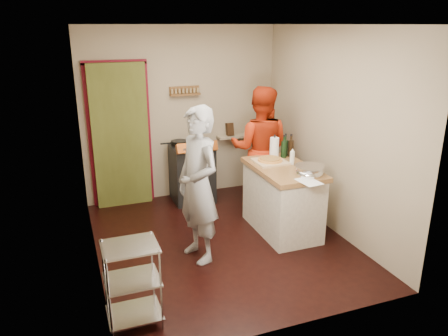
{
  "coord_description": "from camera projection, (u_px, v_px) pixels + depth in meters",
  "views": [
    {
      "loc": [
        -1.69,
        -4.63,
        2.61
      ],
      "look_at": [
        0.04,
        0.0,
        0.97
      ],
      "focal_mm": 35.0,
      "sensor_mm": 36.0,
      "label": 1
    }
  ],
  "objects": [
    {
      "name": "person_red",
      "position": [
        260.0,
        149.0,
        6.29
      ],
      "size": [
        1.09,
        1.03,
        1.79
      ],
      "primitive_type": "imported",
      "rotation": [
        0.0,
        0.0,
        2.6
      ],
      "color": "#AA260B",
      "rests_on": "ground"
    },
    {
      "name": "stove",
      "position": [
        192.0,
        173.0,
        6.64
      ],
      "size": [
        0.6,
        0.63,
        1.0
      ],
      "color": "black",
      "rests_on": "ground"
    },
    {
      "name": "wire_shelving",
      "position": [
        132.0,
        281.0,
        3.87
      ],
      "size": [
        0.48,
        0.4,
        0.8
      ],
      "color": "silver",
      "rests_on": "ground"
    },
    {
      "name": "ceiling",
      "position": [
        221.0,
        23.0,
        4.68
      ],
      "size": [
        3.0,
        3.5,
        0.02
      ],
      "primitive_type": "cube",
      "color": "white",
      "rests_on": "back_wall"
    },
    {
      "name": "floor",
      "position": [
        221.0,
        241.0,
        5.5
      ],
      "size": [
        3.5,
        3.5,
        0.0
      ],
      "primitive_type": "plane",
      "color": "black",
      "rests_on": "ground"
    },
    {
      "name": "right_wall",
      "position": [
        331.0,
        131.0,
        5.59
      ],
      "size": [
        0.04,
        3.5,
        2.6
      ],
      "primitive_type": "cube",
      "color": "gray",
      "rests_on": "ground"
    },
    {
      "name": "left_wall",
      "position": [
        87.0,
        154.0,
        4.59
      ],
      "size": [
        0.04,
        3.5,
        2.6
      ],
      "primitive_type": "cube",
      "color": "gray",
      "rests_on": "ground"
    },
    {
      "name": "person_stripe",
      "position": [
        198.0,
        185.0,
        4.86
      ],
      "size": [
        0.58,
        0.74,
        1.79
      ],
      "primitive_type": "imported",
      "rotation": [
        0.0,
        0.0,
        -1.31
      ],
      "color": "#B7B7BC",
      "rests_on": "ground"
    },
    {
      "name": "back_wall",
      "position": [
        140.0,
        128.0,
        6.52
      ],
      "size": [
        3.0,
        0.44,
        2.6
      ],
      "color": "gray",
      "rests_on": "ground"
    },
    {
      "name": "island",
      "position": [
        283.0,
        197.0,
        5.65
      ],
      "size": [
        0.69,
        1.34,
        1.19
      ],
      "color": "beige",
      "rests_on": "ground"
    }
  ]
}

